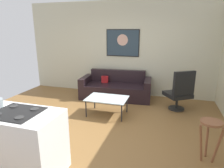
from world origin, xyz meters
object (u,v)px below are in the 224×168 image
(couch, at_px, (116,89))
(armchair, at_px, (180,92))
(wall_painting, at_px, (123,43))
(bar_stool, at_px, (210,131))
(coffee_table, at_px, (107,99))

(couch, relative_size, armchair, 2.03)
(couch, relative_size, wall_painting, 2.06)
(armchair, height_order, bar_stool, armchair)
(armchair, height_order, wall_painting, wall_painting)
(couch, height_order, wall_painting, wall_painting)
(armchair, bearing_deg, wall_painting, 150.47)
(armchair, bearing_deg, coffee_table, -155.62)
(bar_stool, bearing_deg, couch, 131.60)
(armchair, distance_m, bar_stool, 1.95)
(coffee_table, relative_size, wall_painting, 0.93)
(wall_painting, bearing_deg, couch, -98.36)
(couch, xyz_separation_m, coffee_table, (0.13, -1.23, 0.11))
(couch, distance_m, wall_painting, 1.39)
(armchair, distance_m, wall_painting, 2.23)
(couch, xyz_separation_m, armchair, (1.77, -0.49, 0.22))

